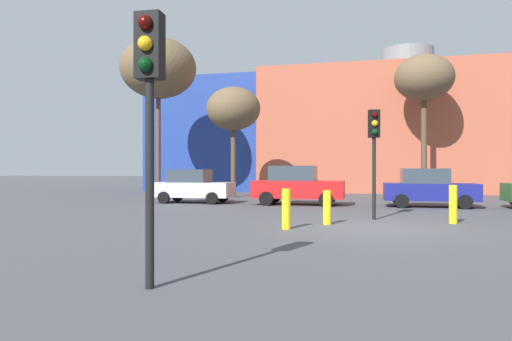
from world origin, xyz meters
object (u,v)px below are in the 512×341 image
(parked_car_1, at_px, (297,185))
(bare_tree_1, at_px, (233,109))
(parked_car_2, at_px, (428,188))
(traffic_light_island, at_px, (374,139))
(bollard_yellow_0, at_px, (327,207))
(bollard_yellow_1, at_px, (453,204))
(traffic_light_near_left, at_px, (149,85))
(bollard_yellow_2, at_px, (286,209))
(bare_tree_0, at_px, (158,69))
(parked_car_0, at_px, (193,186))
(bare_tree_2, at_px, (424,79))

(parked_car_1, bearing_deg, bare_tree_1, 131.60)
(parked_car_2, relative_size, traffic_light_island, 1.09)
(bollard_yellow_0, xyz_separation_m, bollard_yellow_1, (3.68, 1.10, 0.08))
(traffic_light_near_left, relative_size, bare_tree_1, 0.57)
(traffic_light_island, xyz_separation_m, bollard_yellow_0, (-1.39, -1.67, -2.13))
(parked_car_2, distance_m, traffic_light_island, 6.52)
(parked_car_2, bearing_deg, bollard_yellow_2, -118.76)
(parked_car_2, xyz_separation_m, bare_tree_1, (-10.36, 5.17, 4.42))
(bare_tree_0, distance_m, bollard_yellow_2, 19.23)
(traffic_light_island, xyz_separation_m, bollard_yellow_2, (-2.39, -3.00, -2.08))
(parked_car_1, relative_size, bare_tree_1, 0.63)
(parked_car_0, bearing_deg, bollard_yellow_0, -46.29)
(bollard_yellow_2, bearing_deg, bollard_yellow_1, 27.37)
(parked_car_1, height_order, bollard_yellow_1, parked_car_1)
(bollard_yellow_0, bearing_deg, bollard_yellow_2, -127.18)
(traffic_light_near_left, bearing_deg, bare_tree_2, 163.24)
(parked_car_2, xyz_separation_m, bare_tree_2, (0.84, 8.31, 6.32))
(bollard_yellow_1, xyz_separation_m, bollard_yellow_2, (-4.68, -2.42, -0.03))
(traffic_light_island, bearing_deg, parked_car_2, 147.74)
(parked_car_0, relative_size, bare_tree_2, 0.44)
(bollard_yellow_2, bearing_deg, bare_tree_1, 111.67)
(bare_tree_2, distance_m, bollard_yellow_0, 17.73)
(parked_car_2, distance_m, bollard_yellow_2, 10.02)
(parked_car_1, relative_size, traffic_light_near_left, 1.12)
(bollard_yellow_0, distance_m, bollard_yellow_2, 1.66)
(parked_car_0, height_order, traffic_light_island, traffic_light_island)
(bare_tree_1, bearing_deg, parked_car_0, -96.39)
(parked_car_1, xyz_separation_m, parked_car_2, (5.77, -0.00, -0.06))
(parked_car_1, distance_m, traffic_light_near_left, 15.48)
(parked_car_1, distance_m, traffic_light_island, 6.90)
(parked_car_1, bearing_deg, bare_tree_2, 51.51)
(traffic_light_island, bearing_deg, traffic_light_near_left, -27.78)
(traffic_light_island, bearing_deg, bollard_yellow_0, -49.20)
(parked_car_1, height_order, parked_car_2, parked_car_1)
(bare_tree_1, height_order, bollard_yellow_2, bare_tree_1)
(parked_car_0, xyz_separation_m, traffic_light_island, (8.51, -5.78, 1.81))
(traffic_light_island, height_order, bare_tree_0, bare_tree_0)
(bare_tree_0, relative_size, bollard_yellow_0, 9.88)
(traffic_light_island, bearing_deg, bare_tree_2, 157.46)
(bare_tree_0, height_order, bollard_yellow_2, bare_tree_0)
(traffic_light_island, relative_size, bollard_yellow_1, 3.08)
(bollard_yellow_1, bearing_deg, traffic_light_island, 165.99)
(traffic_light_island, height_order, bollard_yellow_0, traffic_light_island)
(bollard_yellow_2, bearing_deg, parked_car_2, 61.24)
(bare_tree_2, bearing_deg, bare_tree_1, -164.32)
(parked_car_0, xyz_separation_m, parked_car_1, (5.17, -0.00, 0.08))
(bare_tree_0, relative_size, bollard_yellow_1, 8.59)
(parked_car_1, distance_m, parked_car_2, 5.77)
(parked_car_2, height_order, traffic_light_island, traffic_light_island)
(bare_tree_0, relative_size, bollard_yellow_2, 9.04)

